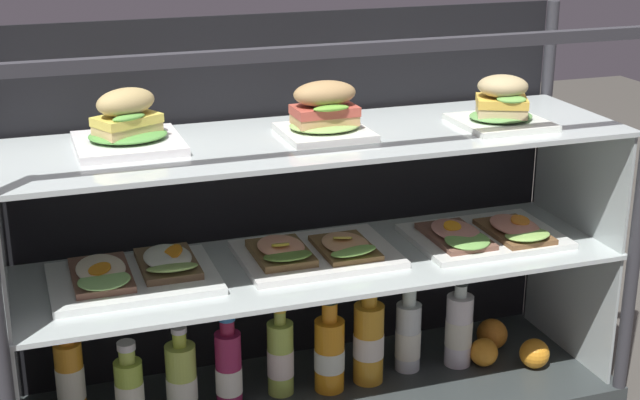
{
  "coord_description": "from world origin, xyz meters",
  "views": [
    {
      "loc": [
        -0.61,
        -1.77,
        1.15
      ],
      "look_at": [
        0.0,
        0.0,
        0.5
      ],
      "focal_mm": 52.35,
      "sensor_mm": 36.0,
      "label": 1
    }
  ],
  "objects_px": {
    "juice_bottle_near_post": "(229,370)",
    "juice_bottle_front_second": "(369,341)",
    "juice_bottle_front_right_end": "(459,329)",
    "orange_fruit_beside_bottles": "(492,334)",
    "juice_bottle_back_left": "(70,381)",
    "plated_roll_sandwich_far_right": "(502,106)",
    "juice_bottle_front_middle": "(129,390)",
    "juice_bottle_tucked_behind": "(329,353)",
    "open_sandwich_tray_near_right_corner": "(486,234)",
    "plated_roll_sandwich_far_left": "(127,127)",
    "juice_bottle_front_fourth": "(408,336)",
    "orange_fruit_rolled_forward": "(484,352)",
    "open_sandwich_tray_right_of_center": "(134,273)",
    "juice_bottle_back_center": "(182,380)",
    "juice_bottle_front_left_end": "(280,357)",
    "orange_fruit_near_left_post": "(534,353)",
    "open_sandwich_tray_mid_left": "(313,252)",
    "plated_roll_sandwich_right_of_center": "(325,115)"
  },
  "relations": [
    {
      "from": "juice_bottle_front_fourth",
      "to": "orange_fruit_rolled_forward",
      "type": "distance_m",
      "value": 0.19
    },
    {
      "from": "juice_bottle_front_left_end",
      "to": "juice_bottle_front_second",
      "type": "distance_m",
      "value": 0.21
    },
    {
      "from": "open_sandwich_tray_right_of_center",
      "to": "open_sandwich_tray_near_right_corner",
      "type": "bearing_deg",
      "value": -2.59
    },
    {
      "from": "open_sandwich_tray_near_right_corner",
      "to": "orange_fruit_beside_bottles",
      "type": "height_order",
      "value": "open_sandwich_tray_near_right_corner"
    },
    {
      "from": "orange_fruit_near_left_post",
      "to": "plated_roll_sandwich_right_of_center",
      "type": "bearing_deg",
      "value": 174.43
    },
    {
      "from": "orange_fruit_rolled_forward",
      "to": "juice_bottle_front_second",
      "type": "bearing_deg",
      "value": 175.4
    },
    {
      "from": "juice_bottle_tucked_behind",
      "to": "juice_bottle_front_second",
      "type": "height_order",
      "value": "juice_bottle_front_second"
    },
    {
      "from": "plated_roll_sandwich_far_left",
      "to": "juice_bottle_front_right_end",
      "type": "height_order",
      "value": "plated_roll_sandwich_far_left"
    },
    {
      "from": "orange_fruit_near_left_post",
      "to": "open_sandwich_tray_right_of_center",
      "type": "bearing_deg",
      "value": 175.3
    },
    {
      "from": "juice_bottle_near_post",
      "to": "juice_bottle_front_second",
      "type": "distance_m",
      "value": 0.33
    },
    {
      "from": "plated_roll_sandwich_far_right",
      "to": "open_sandwich_tray_near_right_corner",
      "type": "relative_size",
      "value": 0.55
    },
    {
      "from": "orange_fruit_near_left_post",
      "to": "juice_bottle_front_right_end",
      "type": "bearing_deg",
      "value": 155.82
    },
    {
      "from": "open_sandwich_tray_mid_left",
      "to": "juice_bottle_front_right_end",
      "type": "distance_m",
      "value": 0.45
    },
    {
      "from": "plated_roll_sandwich_right_of_center",
      "to": "juice_bottle_front_right_end",
      "type": "height_order",
      "value": "plated_roll_sandwich_right_of_center"
    },
    {
      "from": "juice_bottle_front_left_end",
      "to": "orange_fruit_beside_bottles",
      "type": "xyz_separation_m",
      "value": [
        0.56,
        0.03,
        -0.05
      ]
    },
    {
      "from": "juice_bottle_back_left",
      "to": "juice_bottle_front_right_end",
      "type": "distance_m",
      "value": 0.9
    },
    {
      "from": "plated_roll_sandwich_far_left",
      "to": "orange_fruit_rolled_forward",
      "type": "height_order",
      "value": "plated_roll_sandwich_far_left"
    },
    {
      "from": "plated_roll_sandwich_far_left",
      "to": "juice_bottle_back_left",
      "type": "xyz_separation_m",
      "value": [
        -0.16,
        0.01,
        -0.54
      ]
    },
    {
      "from": "open_sandwich_tray_right_of_center",
      "to": "open_sandwich_tray_near_right_corner",
      "type": "xyz_separation_m",
      "value": [
        0.8,
        -0.04,
        -0.0
      ]
    },
    {
      "from": "juice_bottle_front_fourth",
      "to": "orange_fruit_near_left_post",
      "type": "relative_size",
      "value": 3.1
    },
    {
      "from": "juice_bottle_front_middle",
      "to": "juice_bottle_front_left_end",
      "type": "xyz_separation_m",
      "value": [
        0.34,
        0.02,
        0.01
      ]
    },
    {
      "from": "juice_bottle_front_middle",
      "to": "orange_fruit_beside_bottles",
      "type": "height_order",
      "value": "juice_bottle_front_middle"
    },
    {
      "from": "juice_bottle_tucked_behind",
      "to": "open_sandwich_tray_near_right_corner",
      "type": "bearing_deg",
      "value": -3.91
    },
    {
      "from": "open_sandwich_tray_right_of_center",
      "to": "open_sandwich_tray_mid_left",
      "type": "relative_size",
      "value": 1.0
    },
    {
      "from": "juice_bottle_back_left",
      "to": "orange_fruit_beside_bottles",
      "type": "relative_size",
      "value": 3.16
    },
    {
      "from": "orange_fruit_beside_bottles",
      "to": "orange_fruit_near_left_post",
      "type": "bearing_deg",
      "value": -67.02
    },
    {
      "from": "plated_roll_sandwich_right_of_center",
      "to": "plated_roll_sandwich_far_left",
      "type": "bearing_deg",
      "value": 173.38
    },
    {
      "from": "juice_bottle_front_middle",
      "to": "juice_bottle_front_left_end",
      "type": "bearing_deg",
      "value": 3.45
    },
    {
      "from": "plated_roll_sandwich_far_right",
      "to": "orange_fruit_rolled_forward",
      "type": "xyz_separation_m",
      "value": [
        0.02,
        0.04,
        -0.62
      ]
    },
    {
      "from": "juice_bottle_back_left",
      "to": "juice_bottle_front_fourth",
      "type": "distance_m",
      "value": 0.78
    },
    {
      "from": "juice_bottle_near_post",
      "to": "orange_fruit_rolled_forward",
      "type": "xyz_separation_m",
      "value": [
        0.63,
        -0.02,
        -0.06
      ]
    },
    {
      "from": "plated_roll_sandwich_far_left",
      "to": "juice_bottle_front_fourth",
      "type": "distance_m",
      "value": 0.84
    },
    {
      "from": "juice_bottle_front_right_end",
      "to": "orange_fruit_beside_bottles",
      "type": "xyz_separation_m",
      "value": [
        0.12,
        0.04,
        -0.05
      ]
    },
    {
      "from": "open_sandwich_tray_mid_left",
      "to": "juice_bottle_back_left",
      "type": "bearing_deg",
      "value": 176.13
    },
    {
      "from": "orange_fruit_rolled_forward",
      "to": "juice_bottle_front_middle",
      "type": "bearing_deg",
      "value": 178.72
    },
    {
      "from": "open_sandwich_tray_right_of_center",
      "to": "open_sandwich_tray_near_right_corner",
      "type": "relative_size",
      "value": 1.0
    },
    {
      "from": "open_sandwich_tray_right_of_center",
      "to": "juice_bottle_back_left",
      "type": "height_order",
      "value": "open_sandwich_tray_right_of_center"
    },
    {
      "from": "plated_roll_sandwich_far_left",
      "to": "plated_roll_sandwich_far_right",
      "type": "relative_size",
      "value": 1.11
    },
    {
      "from": "juice_bottle_tucked_behind",
      "to": "orange_fruit_near_left_post",
      "type": "height_order",
      "value": "juice_bottle_tucked_behind"
    },
    {
      "from": "juice_bottle_back_left",
      "to": "juice_bottle_near_post",
      "type": "distance_m",
      "value": 0.34
    },
    {
      "from": "plated_roll_sandwich_far_right",
      "to": "juice_bottle_front_middle",
      "type": "relative_size",
      "value": 0.96
    },
    {
      "from": "juice_bottle_back_left",
      "to": "orange_fruit_near_left_post",
      "type": "xyz_separation_m",
      "value": [
        1.07,
        -0.1,
        -0.07
      ]
    },
    {
      "from": "juice_bottle_back_center",
      "to": "plated_roll_sandwich_far_left",
      "type": "bearing_deg",
      "value": 161.48
    },
    {
      "from": "plated_roll_sandwich_far_right",
      "to": "open_sandwich_tray_right_of_center",
      "type": "distance_m",
      "value": 0.86
    },
    {
      "from": "plated_roll_sandwich_far_left",
      "to": "juice_bottle_front_middle",
      "type": "bearing_deg",
      "value": -141.57
    },
    {
      "from": "juice_bottle_back_center",
      "to": "juice_bottle_front_left_end",
      "type": "distance_m",
      "value": 0.23
    },
    {
      "from": "open_sandwich_tray_right_of_center",
      "to": "juice_bottle_front_fourth",
      "type": "xyz_separation_m",
      "value": [
        0.63,
        0.02,
        -0.26
      ]
    },
    {
      "from": "plated_roll_sandwich_far_left",
      "to": "juice_bottle_front_second",
      "type": "bearing_deg",
      "value": -2.83
    },
    {
      "from": "open_sandwich_tray_right_of_center",
      "to": "juice_bottle_near_post",
      "type": "bearing_deg",
      "value": -3.37
    },
    {
      "from": "plated_roll_sandwich_right_of_center",
      "to": "juice_bottle_front_left_end",
      "type": "xyz_separation_m",
      "value": [
        -0.09,
        0.04,
        -0.57
      ]
    }
  ]
}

